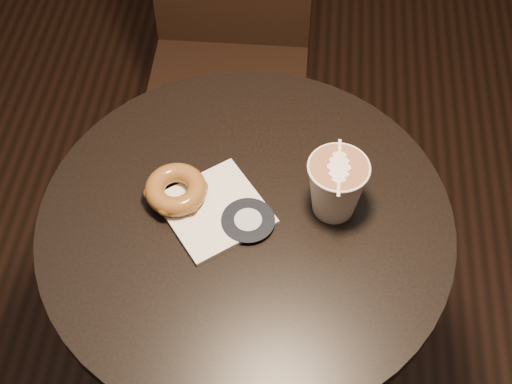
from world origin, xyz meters
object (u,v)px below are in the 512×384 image
latte_cup (336,188)px  chair (229,34)px  cafe_table (247,277)px  doughnut (176,189)px  pastry_bag (215,210)px

latte_cup → chair: bearing=112.0°
cafe_table → chair: size_ratio=0.75×
chair → doughnut: chair is taller
chair → pastry_bag: size_ratio=6.33×
chair → pastry_bag: 0.69m
cafe_table → chair: 0.68m
pastry_bag → doughnut: (-0.07, 0.02, 0.02)m
doughnut → latte_cup: bearing=1.1°
latte_cup → cafe_table: bearing=-166.3°
pastry_bag → doughnut: bearing=125.5°
cafe_table → doughnut: doughnut is taller
chair → pastry_bag: bearing=-85.8°
cafe_table → chair: bearing=99.4°
chair → latte_cup: size_ratio=8.89×
chair → latte_cup: chair is taller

